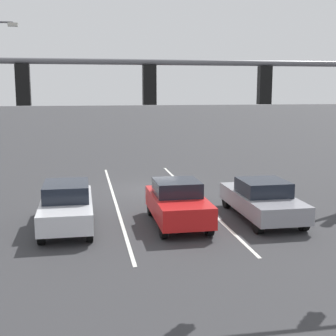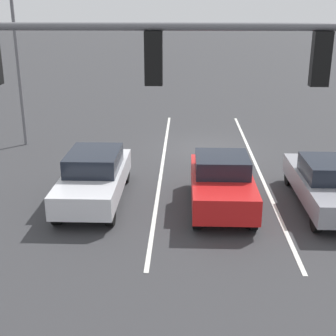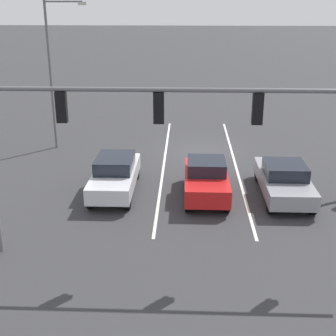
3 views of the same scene
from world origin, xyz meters
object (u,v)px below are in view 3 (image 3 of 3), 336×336
Objects in this scene: car_red_midlane_front at (206,179)px; car_gray_leftlane_front at (284,180)px; traffic_signal_gantry at (142,120)px; car_silver_rightlane_front at (115,174)px; street_lamp_right_shoulder at (54,65)px.

car_red_midlane_front reaches higher than car_gray_leftlane_front.
car_red_midlane_front is at bearing -114.48° from traffic_signal_gantry.
car_red_midlane_front is 4.00m from car_silver_rightlane_front.
car_gray_leftlane_front is 0.35× the size of traffic_signal_gantry.
traffic_signal_gantry is at bearing 116.72° from street_lamp_right_shoulder.
traffic_signal_gantry is (2.22, 4.88, 3.80)m from car_red_midlane_front.
car_red_midlane_front is 6.57m from traffic_signal_gantry.
street_lamp_right_shoulder is at bearing -57.22° from car_silver_rightlane_front.
car_red_midlane_front is 11.16m from street_lamp_right_shoulder.
car_gray_leftlane_front is at bearing 150.33° from street_lamp_right_shoulder.
car_silver_rightlane_front is 6.72m from traffic_signal_gantry.
car_silver_rightlane_front is 8.45m from street_lamp_right_shoulder.
traffic_signal_gantry reaches higher than car_gray_leftlane_front.
street_lamp_right_shoulder is (8.05, -6.70, 3.88)m from car_red_midlane_front.
car_red_midlane_front is at bearing 3.53° from car_gray_leftlane_front.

